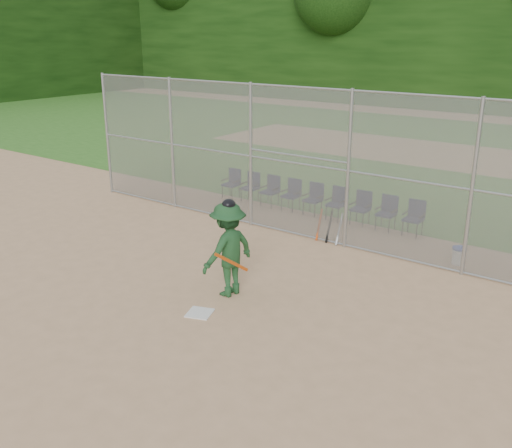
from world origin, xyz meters
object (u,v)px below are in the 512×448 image
Objects in this scene: batter_at_plate at (228,249)px; chair_0 at (231,184)px; home_plate at (200,313)px; water_cooler at (459,256)px.

batter_at_plate is 7.37m from chair_0.
chair_0 is at bearing 128.16° from batter_at_plate.
chair_0 reaches higher than home_plate.
water_cooler is (3.31, 5.55, 0.20)m from home_plate.
home_plate is 8.26m from chair_0.
batter_at_plate is (-0.10, 1.05, 1.00)m from home_plate.
water_cooler is (3.41, 4.50, -0.80)m from batter_at_plate.
home_plate is 1.45m from batter_at_plate.
water_cooler reaches higher than home_plate.
home_plate is at bearing -120.78° from water_cooler.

